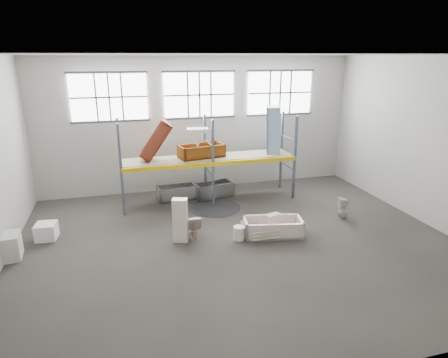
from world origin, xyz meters
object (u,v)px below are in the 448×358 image
object	(u,v)px
cistern_tall	(180,220)
toilet_white	(343,208)
blue_tub_upright	(273,130)
carton_near	(4,247)
steel_tub_right	(213,189)
bathtub_beige	(273,227)
steel_tub_left	(177,192)
rust_tub_flat	(201,151)
bucket	(239,233)
toilet_beige	(194,226)

from	to	relation	value
cistern_tall	toilet_white	size ratio (longest dim) A/B	1.81
cistern_tall	blue_tub_upright	xyz separation A→B (m)	(3.95, 3.08, 1.77)
toilet_white	carton_near	bearing A→B (deg)	-80.06
steel_tub_right	blue_tub_upright	bearing A→B (deg)	-5.97
bathtub_beige	steel_tub_right	world-z (taller)	steel_tub_right
toilet_white	carton_near	size ratio (longest dim) A/B	0.90
blue_tub_upright	steel_tub_left	bearing A→B (deg)	175.27
cistern_tall	steel_tub_right	distance (m)	3.76
blue_tub_upright	carton_near	distance (m)	9.17
rust_tub_flat	carton_near	xyz separation A→B (m)	(-5.77, -2.85, -1.49)
rust_tub_flat	bucket	size ratio (longest dim) A/B	3.98
toilet_white	steel_tub_left	bearing A→B (deg)	-113.18
steel_tub_right	blue_tub_upright	distance (m)	3.07
cistern_tall	bucket	size ratio (longest dim) A/B	3.21
rust_tub_flat	carton_near	world-z (taller)	rust_tub_flat
toilet_beige	carton_near	distance (m)	4.91
toilet_beige	toilet_white	bearing A→B (deg)	-176.06
toilet_white	blue_tub_upright	world-z (taller)	blue_tub_upright
toilet_beige	steel_tub_right	xyz separation A→B (m)	(1.35, 3.12, -0.08)
toilet_white	blue_tub_upright	bearing A→B (deg)	-145.55
rust_tub_flat	bucket	distance (m)	3.76
toilet_beige	toilet_white	size ratio (longest dim) A/B	0.97
cistern_tall	carton_near	world-z (taller)	cistern_tall
steel_tub_left	bathtub_beige	bearing A→B (deg)	-59.00
toilet_white	steel_tub_left	size ratio (longest dim) A/B	0.51
cistern_tall	bucket	bearing A→B (deg)	5.84
toilet_white	carton_near	distance (m)	9.77
bathtub_beige	bucket	size ratio (longest dim) A/B	4.29
bathtub_beige	rust_tub_flat	size ratio (longest dim) A/B	1.08
cistern_tall	carton_near	distance (m)	4.51
toilet_white	rust_tub_flat	distance (m)	5.10
bucket	toilet_white	bearing A→B (deg)	8.83
toilet_white	toilet_beige	bearing A→B (deg)	-79.85
bathtub_beige	toilet_beige	distance (m)	2.28
steel_tub_left	rust_tub_flat	world-z (taller)	rust_tub_flat
bathtub_beige	cistern_tall	size ratio (longest dim) A/B	1.34
toilet_beige	rust_tub_flat	size ratio (longest dim) A/B	0.43
carton_near	steel_tub_left	bearing A→B (deg)	33.00
bathtub_beige	blue_tub_upright	xyz separation A→B (m)	(1.32, 3.41, 2.15)
bathtub_beige	cistern_tall	world-z (taller)	cistern_tall
toilet_beige	bucket	bearing A→B (deg)	159.64
steel_tub_left	steel_tub_right	world-z (taller)	steel_tub_right
steel_tub_left	toilet_beige	bearing A→B (deg)	-89.91
bathtub_beige	cistern_tall	xyz separation A→B (m)	(-2.63, 0.33, 0.38)
toilet_white	steel_tub_left	world-z (taller)	toilet_white
cistern_tall	steel_tub_left	size ratio (longest dim) A/B	0.92
bathtub_beige	blue_tub_upright	distance (m)	4.24
bathtub_beige	toilet_white	bearing A→B (deg)	23.32
toilet_white	carton_near	xyz separation A→B (m)	(-9.77, -0.04, -0.02)
steel_tub_left	rust_tub_flat	xyz separation A→B (m)	(0.87, -0.34, 1.57)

